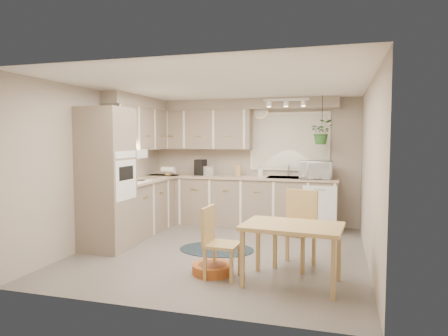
# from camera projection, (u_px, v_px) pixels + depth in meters

# --- Properties ---
(floor) EXTENTS (4.20, 4.20, 0.00)m
(floor) POSITION_uv_depth(u_px,v_px,m) (223.00, 251.00, 5.84)
(floor) COLOR slate
(floor) RESTS_ON ground
(ceiling) EXTENTS (4.20, 4.20, 0.00)m
(ceiling) POSITION_uv_depth(u_px,v_px,m) (223.00, 86.00, 5.67)
(ceiling) COLOR white
(ceiling) RESTS_ON wall_back
(wall_back) EXTENTS (4.00, 0.04, 2.40)m
(wall_back) POSITION_uv_depth(u_px,v_px,m) (253.00, 162.00, 7.76)
(wall_back) COLOR #AC9E8E
(wall_back) RESTS_ON floor
(wall_front) EXTENTS (4.00, 0.04, 2.40)m
(wall_front) POSITION_uv_depth(u_px,v_px,m) (160.00, 186.00, 3.74)
(wall_front) COLOR #AC9E8E
(wall_front) RESTS_ON floor
(wall_left) EXTENTS (0.04, 4.20, 2.40)m
(wall_left) POSITION_uv_depth(u_px,v_px,m) (102.00, 167.00, 6.31)
(wall_left) COLOR #AC9E8E
(wall_left) RESTS_ON floor
(wall_right) EXTENTS (0.04, 4.20, 2.40)m
(wall_right) POSITION_uv_depth(u_px,v_px,m) (370.00, 173.00, 5.20)
(wall_right) COLOR #AC9E8E
(wall_right) RESTS_ON floor
(base_cab_left) EXTENTS (0.60, 1.85, 0.90)m
(base_cab_left) POSITION_uv_depth(u_px,v_px,m) (145.00, 206.00, 7.12)
(base_cab_left) COLOR gray
(base_cab_left) RESTS_ON floor
(base_cab_back) EXTENTS (3.60, 0.60, 0.90)m
(base_cab_back) POSITION_uv_depth(u_px,v_px,m) (239.00, 202.00, 7.59)
(base_cab_back) COLOR gray
(base_cab_back) RESTS_ON floor
(counter_left) EXTENTS (0.64, 1.89, 0.04)m
(counter_left) POSITION_uv_depth(u_px,v_px,m) (145.00, 180.00, 7.08)
(counter_left) COLOR tan
(counter_left) RESTS_ON base_cab_left
(counter_back) EXTENTS (3.64, 0.64, 0.04)m
(counter_back) POSITION_uv_depth(u_px,v_px,m) (239.00, 177.00, 7.54)
(counter_back) COLOR tan
(counter_back) RESTS_ON base_cab_back
(oven_stack) EXTENTS (0.65, 0.65, 2.10)m
(oven_stack) POSITION_uv_depth(u_px,v_px,m) (106.00, 179.00, 5.87)
(oven_stack) COLOR gray
(oven_stack) RESTS_ON floor
(wall_oven_face) EXTENTS (0.02, 0.56, 0.58)m
(wall_oven_face) POSITION_uv_depth(u_px,v_px,m) (126.00, 180.00, 5.78)
(wall_oven_face) COLOR white
(wall_oven_face) RESTS_ON oven_stack
(upper_cab_left) EXTENTS (0.35, 2.00, 0.75)m
(upper_cab_left) POSITION_uv_depth(u_px,v_px,m) (141.00, 129.00, 7.17)
(upper_cab_left) COLOR gray
(upper_cab_left) RESTS_ON wall_left
(upper_cab_back) EXTENTS (2.00, 0.35, 0.75)m
(upper_cab_back) POSITION_uv_depth(u_px,v_px,m) (201.00, 130.00, 7.83)
(upper_cab_back) COLOR gray
(upper_cab_back) RESTS_ON wall_back
(soffit_left) EXTENTS (0.30, 2.00, 0.20)m
(soffit_left) POSITION_uv_depth(u_px,v_px,m) (139.00, 102.00, 7.15)
(soffit_left) COLOR #AC9E8E
(soffit_left) RESTS_ON wall_left
(soffit_back) EXTENTS (3.60, 0.30, 0.20)m
(soffit_back) POSITION_uv_depth(u_px,v_px,m) (241.00, 105.00, 7.60)
(soffit_back) COLOR #AC9E8E
(soffit_back) RESTS_ON wall_back
(cooktop) EXTENTS (0.52, 0.58, 0.02)m
(cooktop) POSITION_uv_depth(u_px,v_px,m) (129.00, 182.00, 6.53)
(cooktop) COLOR white
(cooktop) RESTS_ON counter_left
(range_hood) EXTENTS (0.40, 0.60, 0.14)m
(range_hood) POSITION_uv_depth(u_px,v_px,m) (128.00, 154.00, 6.50)
(range_hood) COLOR white
(range_hood) RESTS_ON upper_cab_left
(window_blinds) EXTENTS (1.40, 0.02, 1.00)m
(window_blinds) POSITION_uv_depth(u_px,v_px,m) (289.00, 141.00, 7.51)
(window_blinds) COLOR white
(window_blinds) RESTS_ON wall_back
(window_frame) EXTENTS (1.50, 0.02, 1.10)m
(window_frame) POSITION_uv_depth(u_px,v_px,m) (289.00, 141.00, 7.52)
(window_frame) COLOR white
(window_frame) RESTS_ON wall_back
(sink) EXTENTS (0.70, 0.48, 0.10)m
(sink) POSITION_uv_depth(u_px,v_px,m) (287.00, 180.00, 7.30)
(sink) COLOR #A7A9AE
(sink) RESTS_ON counter_back
(dishwasher_front) EXTENTS (0.58, 0.02, 0.83)m
(dishwasher_front) POSITION_uv_depth(u_px,v_px,m) (319.00, 210.00, 6.88)
(dishwasher_front) COLOR white
(dishwasher_front) RESTS_ON base_cab_back
(track_light_bar) EXTENTS (0.80, 0.04, 0.04)m
(track_light_bar) POSITION_uv_depth(u_px,v_px,m) (286.00, 100.00, 6.96)
(track_light_bar) COLOR white
(track_light_bar) RESTS_ON ceiling
(wall_clock) EXTENTS (0.30, 0.03, 0.30)m
(wall_clock) POSITION_uv_depth(u_px,v_px,m) (261.00, 111.00, 7.62)
(wall_clock) COLOR #E4BC50
(wall_clock) RESTS_ON wall_back
(dining_table) EXTENTS (1.15, 0.82, 0.69)m
(dining_table) POSITION_uv_depth(u_px,v_px,m) (292.00, 254.00, 4.49)
(dining_table) COLOR tan
(dining_table) RESTS_ON floor
(chair_left) EXTENTS (0.41, 0.41, 0.85)m
(chair_left) POSITION_uv_depth(u_px,v_px,m) (223.00, 243.00, 4.70)
(chair_left) COLOR tan
(chair_left) RESTS_ON floor
(chair_back) EXTENTS (0.57, 0.57, 0.98)m
(chair_back) POSITION_uv_depth(u_px,v_px,m) (295.00, 229.00, 5.10)
(chair_back) COLOR tan
(chair_back) RESTS_ON floor
(braided_rug) EXTENTS (1.16, 0.90, 0.01)m
(braided_rug) POSITION_uv_depth(u_px,v_px,m) (217.00, 249.00, 5.93)
(braided_rug) COLOR black
(braided_rug) RESTS_ON floor
(pet_bed) EXTENTS (0.63, 0.63, 0.12)m
(pet_bed) POSITION_uv_depth(u_px,v_px,m) (213.00, 269.00, 4.87)
(pet_bed) COLOR #A35520
(pet_bed) RESTS_ON floor
(microwave) EXTENTS (0.57, 0.32, 0.38)m
(microwave) POSITION_uv_depth(u_px,v_px,m) (316.00, 168.00, 7.05)
(microwave) COLOR white
(microwave) RESTS_ON counter_back
(soap_bottle) EXTENTS (0.10, 0.20, 0.09)m
(soap_bottle) POSITION_uv_depth(u_px,v_px,m) (261.00, 174.00, 7.59)
(soap_bottle) COLOR white
(soap_bottle) RESTS_ON counter_back
(hanging_plant) EXTENTS (0.39, 0.44, 0.33)m
(hanging_plant) POSITION_uv_depth(u_px,v_px,m) (322.00, 135.00, 6.98)
(hanging_plant) COLOR #2D6126
(hanging_plant) RESTS_ON ceiling
(coffee_maker) EXTENTS (0.21, 0.24, 0.31)m
(coffee_maker) POSITION_uv_depth(u_px,v_px,m) (201.00, 167.00, 7.76)
(coffee_maker) COLOR black
(coffee_maker) RESTS_ON counter_back
(toaster) EXTENTS (0.31, 0.19, 0.18)m
(toaster) POSITION_uv_depth(u_px,v_px,m) (208.00, 171.00, 7.74)
(toaster) COLOR #A7A9AE
(toaster) RESTS_ON counter_back
(knife_block) EXTENTS (0.11, 0.11, 0.22)m
(knife_block) POSITION_uv_depth(u_px,v_px,m) (238.00, 170.00, 7.60)
(knife_block) COLOR tan
(knife_block) RESTS_ON counter_back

